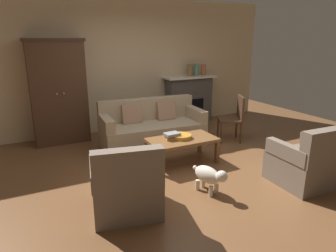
{
  "coord_description": "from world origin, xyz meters",
  "views": [
    {
      "loc": [
        -2.1,
        -3.81,
        1.98
      ],
      "look_at": [
        0.1,
        0.54,
        0.55
      ],
      "focal_mm": 32.14,
      "sensor_mm": 36.0,
      "label": 1
    }
  ],
  "objects_px": {
    "fireplace": "(189,99)",
    "armchair_near_right": "(306,163)",
    "couch": "(152,129)",
    "armchair_near_left": "(126,187)",
    "side_chair_wooden": "(234,115)",
    "dog": "(209,176)",
    "armoire": "(58,92)",
    "mantel_vase_bronze": "(190,70)",
    "coffee_table": "(182,142)",
    "mantel_vase_terracotta": "(203,70)",
    "fruit_bowl": "(181,136)",
    "book_stack": "(172,136)",
    "mantel_vase_jade": "(196,70)"
  },
  "relations": [
    {
      "from": "fireplace",
      "to": "couch",
      "type": "height_order",
      "value": "fireplace"
    },
    {
      "from": "couch",
      "to": "fruit_bowl",
      "type": "relative_size",
      "value": 5.88
    },
    {
      "from": "armoire",
      "to": "fruit_bowl",
      "type": "height_order",
      "value": "armoire"
    },
    {
      "from": "side_chair_wooden",
      "to": "dog",
      "type": "bearing_deg",
      "value": -136.58
    },
    {
      "from": "couch",
      "to": "armchair_near_right",
      "type": "relative_size",
      "value": 2.24
    },
    {
      "from": "mantel_vase_terracotta",
      "to": "armoire",
      "type": "bearing_deg",
      "value": -178.97
    },
    {
      "from": "coffee_table",
      "to": "mantel_vase_bronze",
      "type": "bearing_deg",
      "value": 56.82
    },
    {
      "from": "coffee_table",
      "to": "armchair_near_left",
      "type": "bearing_deg",
      "value": -143.13
    },
    {
      "from": "coffee_table",
      "to": "mantel_vase_terracotta",
      "type": "bearing_deg",
      "value": 50.12
    },
    {
      "from": "book_stack",
      "to": "side_chair_wooden",
      "type": "distance_m",
      "value": 1.7
    },
    {
      "from": "armoire",
      "to": "mantel_vase_bronze",
      "type": "distance_m",
      "value": 2.96
    },
    {
      "from": "couch",
      "to": "mantel_vase_bronze",
      "type": "bearing_deg",
      "value": 36.19
    },
    {
      "from": "fireplace",
      "to": "armoire",
      "type": "distance_m",
      "value": 2.98
    },
    {
      "from": "fireplace",
      "to": "armoire",
      "type": "height_order",
      "value": "armoire"
    },
    {
      "from": "mantel_vase_jade",
      "to": "dog",
      "type": "height_order",
      "value": "mantel_vase_jade"
    },
    {
      "from": "mantel_vase_terracotta",
      "to": "dog",
      "type": "bearing_deg",
      "value": -121.61
    },
    {
      "from": "couch",
      "to": "armchair_near_left",
      "type": "height_order",
      "value": "armchair_near_left"
    },
    {
      "from": "mantel_vase_bronze",
      "to": "mantel_vase_jade",
      "type": "bearing_deg",
      "value": 0.0
    },
    {
      "from": "couch",
      "to": "armoire",
      "type": "bearing_deg",
      "value": 146.26
    },
    {
      "from": "fruit_bowl",
      "to": "dog",
      "type": "height_order",
      "value": "fruit_bowl"
    },
    {
      "from": "mantel_vase_bronze",
      "to": "armchair_near_right",
      "type": "xyz_separation_m",
      "value": [
        -0.2,
        -3.52,
        -0.94
      ]
    },
    {
      "from": "side_chair_wooden",
      "to": "mantel_vase_terracotta",
      "type": "bearing_deg",
      "value": 80.17
    },
    {
      "from": "couch",
      "to": "coffee_table",
      "type": "distance_m",
      "value": 1.03
    },
    {
      "from": "book_stack",
      "to": "mantel_vase_bronze",
      "type": "xyz_separation_m",
      "value": [
        1.52,
        2.03,
        0.78
      ]
    },
    {
      "from": "couch",
      "to": "side_chair_wooden",
      "type": "distance_m",
      "value": 1.65
    },
    {
      "from": "dog",
      "to": "armchair_near_right",
      "type": "bearing_deg",
      "value": -16.77
    },
    {
      "from": "side_chair_wooden",
      "to": "coffee_table",
      "type": "bearing_deg",
      "value": -160.22
    },
    {
      "from": "couch",
      "to": "book_stack",
      "type": "distance_m",
      "value": 0.98
    },
    {
      "from": "fireplace",
      "to": "armchair_near_right",
      "type": "bearing_deg",
      "value": -93.25
    },
    {
      "from": "mantel_vase_terracotta",
      "to": "armchair_near_left",
      "type": "distance_m",
      "value": 4.42
    },
    {
      "from": "armoire",
      "to": "fireplace",
      "type": "bearing_deg",
      "value": 1.51
    },
    {
      "from": "dog",
      "to": "mantel_vase_jade",
      "type": "bearing_deg",
      "value": 61.13
    },
    {
      "from": "mantel_vase_jade",
      "to": "mantel_vase_terracotta",
      "type": "bearing_deg",
      "value": 0.0
    },
    {
      "from": "fruit_bowl",
      "to": "mantel_vase_jade",
      "type": "height_order",
      "value": "mantel_vase_jade"
    },
    {
      "from": "fireplace",
      "to": "fruit_bowl",
      "type": "xyz_separation_m",
      "value": [
        -1.37,
        -2.08,
        -0.12
      ]
    },
    {
      "from": "book_stack",
      "to": "mantel_vase_terracotta",
      "type": "xyz_separation_m",
      "value": [
        1.9,
        2.03,
        0.78
      ]
    },
    {
      "from": "couch",
      "to": "armchair_near_left",
      "type": "xyz_separation_m",
      "value": [
        -1.21,
        -2.0,
        -0.0
      ]
    },
    {
      "from": "armoire",
      "to": "book_stack",
      "type": "distance_m",
      "value": 2.49
    },
    {
      "from": "fruit_bowl",
      "to": "side_chair_wooden",
      "type": "height_order",
      "value": "side_chair_wooden"
    },
    {
      "from": "armchair_near_left",
      "to": "side_chair_wooden",
      "type": "distance_m",
      "value": 3.16
    },
    {
      "from": "dog",
      "to": "armchair_near_left",
      "type": "bearing_deg",
      "value": 177.0
    },
    {
      "from": "fireplace",
      "to": "mantel_vase_bronze",
      "type": "height_order",
      "value": "mantel_vase_bronze"
    },
    {
      "from": "couch",
      "to": "armchair_near_right",
      "type": "distance_m",
      "value": 2.76
    },
    {
      "from": "mantel_vase_jade",
      "to": "dog",
      "type": "bearing_deg",
      "value": -118.87
    },
    {
      "from": "fruit_bowl",
      "to": "mantel_vase_terracotta",
      "type": "xyz_separation_m",
      "value": [
        1.75,
        2.06,
        0.8
      ]
    },
    {
      "from": "mantel_vase_bronze",
      "to": "armchair_near_right",
      "type": "bearing_deg",
      "value": -93.27
    },
    {
      "from": "fruit_bowl",
      "to": "couch",
      "type": "bearing_deg",
      "value": 94.7
    },
    {
      "from": "coffee_table",
      "to": "dog",
      "type": "relative_size",
      "value": 1.96
    },
    {
      "from": "armchair_near_left",
      "to": "armchair_near_right",
      "type": "xyz_separation_m",
      "value": [
        2.46,
        -0.46,
        0.0
      ]
    },
    {
      "from": "fruit_bowl",
      "to": "armchair_near_left",
      "type": "height_order",
      "value": "armchair_near_left"
    }
  ]
}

